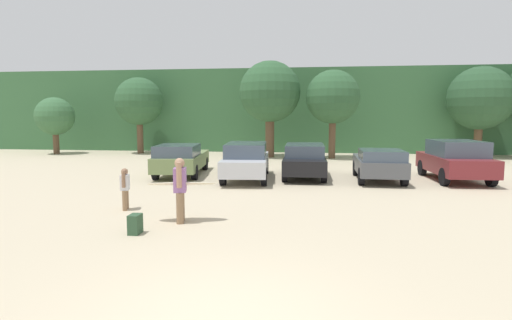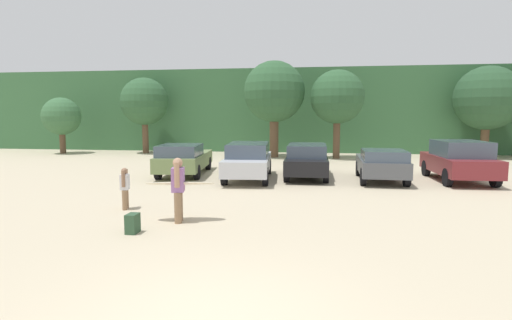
% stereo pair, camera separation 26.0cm
% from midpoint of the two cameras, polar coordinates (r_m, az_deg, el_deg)
% --- Properties ---
extents(ground_plane, '(120.00, 120.00, 0.00)m').
position_cam_midpoint_polar(ground_plane, '(5.72, -4.79, -21.58)').
color(ground_plane, '#C1B293').
extents(hillside_ridge, '(108.00, 12.00, 6.14)m').
position_cam_midpoint_polar(hillside_ridge, '(35.53, 6.66, 6.85)').
color(hillside_ridge, '#38663D').
rests_on(hillside_ridge, ground_plane).
extents(tree_right, '(2.64, 2.64, 3.97)m').
position_cam_midpoint_polar(tree_right, '(31.77, -25.60, 5.56)').
color(tree_right, brown).
rests_on(tree_right, ground_plane).
extents(tree_left, '(3.37, 3.37, 5.38)m').
position_cam_midpoint_polar(tree_left, '(30.07, -15.26, 7.94)').
color(tree_left, brown).
rests_on(tree_left, ground_plane).
extents(tree_center_left, '(3.91, 3.91, 6.17)m').
position_cam_midpoint_polar(tree_center_left, '(26.18, 2.88, 9.54)').
color(tree_center_left, brown).
rests_on(tree_center_left, ground_plane).
extents(tree_center_right, '(3.34, 3.34, 5.53)m').
position_cam_midpoint_polar(tree_center_right, '(25.79, 11.72, 8.68)').
color(tree_center_right, brown).
rests_on(tree_center_right, ground_plane).
extents(tree_far_left, '(4.06, 4.06, 5.83)m').
position_cam_midpoint_polar(tree_far_left, '(29.80, 30.09, 7.55)').
color(tree_far_left, brown).
rests_on(tree_far_left, ground_plane).
extents(parked_car_olive_green, '(2.35, 4.93, 1.43)m').
position_cam_midpoint_polar(parked_car_olive_green, '(18.52, -9.76, 0.21)').
color(parked_car_olive_green, '#6B7F4C').
rests_on(parked_car_olive_green, ground_plane).
extents(parked_car_silver, '(2.13, 4.92, 1.54)m').
position_cam_midpoint_polar(parked_car_silver, '(17.02, -0.64, 0.05)').
color(parked_car_silver, silver).
rests_on(parked_car_silver, ground_plane).
extents(parked_car_black, '(1.82, 4.45, 1.44)m').
position_cam_midpoint_polar(parked_car_black, '(17.75, 7.63, 0.06)').
color(parked_car_black, black).
rests_on(parked_car_black, ground_plane).
extents(parked_car_dark_gray, '(1.92, 3.97, 1.34)m').
position_cam_midpoint_polar(parked_car_dark_gray, '(17.24, 17.75, -0.50)').
color(parked_car_dark_gray, '#4C4F54').
rests_on(parked_car_dark_gray, ground_plane).
extents(parked_car_maroon, '(2.03, 4.23, 1.67)m').
position_cam_midpoint_polar(parked_car_maroon, '(18.47, 27.12, 0.00)').
color(parked_car_maroon, maroon).
rests_on(parked_car_maroon, ground_plane).
extents(person_adult, '(0.38, 0.68, 1.63)m').
position_cam_midpoint_polar(person_adult, '(10.30, -10.24, -3.63)').
color(person_adult, '#8C6B4C').
rests_on(person_adult, ground_plane).
extents(person_child, '(0.28, 0.46, 1.20)m').
position_cam_midpoint_polar(person_child, '(12.10, -17.45, -3.52)').
color(person_child, '#8C6B4C').
rests_on(person_child, ground_plane).
extents(surfboard_cream, '(1.82, 0.82, 0.19)m').
position_cam_midpoint_polar(surfboard_cream, '(10.39, -9.97, -3.28)').
color(surfboard_cream, beige).
extents(backpack_dropped, '(0.24, 0.34, 0.45)m').
position_cam_midpoint_polar(backpack_dropped, '(9.70, -16.30, -8.61)').
color(backpack_dropped, '#2D4C33').
rests_on(backpack_dropped, ground_plane).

